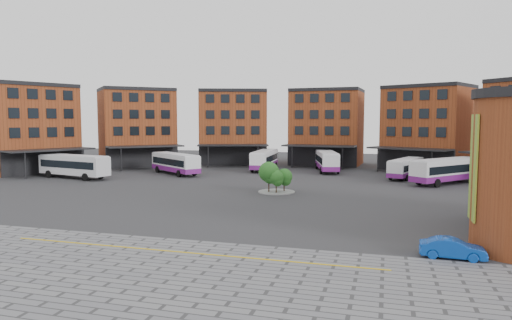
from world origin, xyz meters
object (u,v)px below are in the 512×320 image
(tree_island, at_px, (275,176))
(bus_f, at_px, (446,170))
(bus_c, at_px, (264,159))
(bus_a, at_px, (74,165))
(bus_b, at_px, (175,163))
(blue_car, at_px, (452,248))
(bus_d, at_px, (327,161))
(bus_e, at_px, (406,168))

(tree_island, bearing_deg, bus_f, 33.79)
(bus_c, bearing_deg, bus_a, -145.97)
(bus_a, distance_m, bus_b, 15.04)
(bus_b, distance_m, bus_f, 40.29)
(tree_island, relative_size, blue_car, 1.12)
(bus_c, bearing_deg, tree_island, -76.06)
(tree_island, xyz_separation_m, bus_d, (3.03, 24.51, -0.13))
(bus_a, xyz_separation_m, bus_e, (47.45, 13.71, -0.48))
(bus_e, bearing_deg, tree_island, -110.35)
(bus_a, xyz_separation_m, bus_b, (12.19, 8.81, -0.26))
(bus_a, height_order, bus_d, bus_a)
(bus_c, relative_size, bus_f, 1.09)
(bus_e, relative_size, blue_car, 2.68)
(bus_b, bearing_deg, blue_car, -97.73)
(bus_b, relative_size, blue_car, 2.81)
(bus_f, bearing_deg, bus_e, 176.49)
(bus_a, relative_size, bus_b, 1.14)
(tree_island, height_order, bus_f, tree_island)
(bus_c, height_order, bus_d, bus_d)
(bus_b, distance_m, bus_d, 25.19)
(bus_d, bearing_deg, tree_island, -110.95)
(bus_b, bearing_deg, bus_d, -27.97)
(bus_b, distance_m, bus_e, 35.60)
(bus_f, bearing_deg, bus_b, -139.14)
(bus_b, xyz_separation_m, blue_car, (36.52, -35.92, -1.15))
(tree_island, distance_m, bus_f, 24.72)
(bus_d, bearing_deg, blue_car, -87.49)
(tree_island, relative_size, bus_d, 0.36)
(tree_island, height_order, bus_a, tree_island)
(bus_c, relative_size, blue_car, 3.08)
(bus_b, relative_size, bus_e, 1.05)
(tree_island, relative_size, bus_f, 0.40)
(bus_b, distance_m, bus_c, 15.74)
(bus_a, distance_m, bus_e, 49.40)
(bus_e, distance_m, blue_car, 40.84)
(tree_island, xyz_separation_m, bus_b, (-19.75, 13.77, -0.17))
(tree_island, xyz_separation_m, bus_e, (15.52, 18.67, -0.39))
(bus_a, xyz_separation_m, bus_d, (34.97, 19.55, -0.22))
(bus_c, xyz_separation_m, bus_d, (10.70, 0.66, 0.01))
(bus_e, bearing_deg, blue_car, -68.86)
(bus_b, bearing_deg, bus_e, -45.30)
(bus_a, bearing_deg, bus_b, -41.83)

